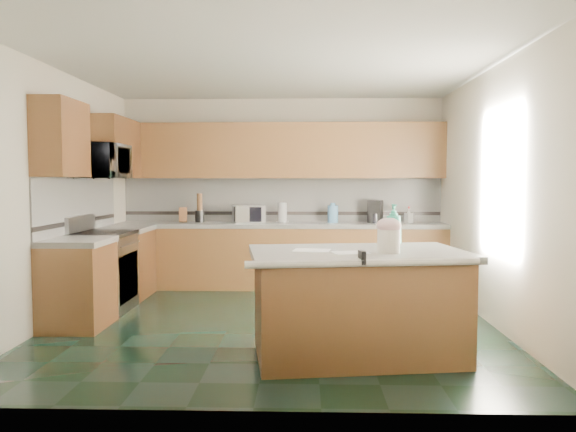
{
  "coord_description": "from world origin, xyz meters",
  "views": [
    {
      "loc": [
        0.34,
        -5.88,
        1.51
      ],
      "look_at": [
        0.15,
        0.35,
        1.12
      ],
      "focal_mm": 35.0,
      "sensor_mm": 36.0,
      "label": 1
    }
  ],
  "objects_px": {
    "soap_bottle_island": "(394,225)",
    "toaster_oven": "(249,214)",
    "treat_jar": "(389,241)",
    "knife_block": "(183,215)",
    "island_top": "(358,254)",
    "island_base": "(357,307)",
    "coffee_maker": "(375,212)"
  },
  "relations": [
    {
      "from": "island_top",
      "to": "treat_jar",
      "type": "relative_size",
      "value": 9.32
    },
    {
      "from": "coffee_maker",
      "to": "toaster_oven",
      "type": "bearing_deg",
      "value": -160.42
    },
    {
      "from": "knife_block",
      "to": "treat_jar",
      "type": "bearing_deg",
      "value": -64.95
    },
    {
      "from": "knife_block",
      "to": "island_top",
      "type": "bearing_deg",
      "value": -66.39
    },
    {
      "from": "coffee_maker",
      "to": "island_top",
      "type": "bearing_deg",
      "value": -81.04
    },
    {
      "from": "treat_jar",
      "to": "soap_bottle_island",
      "type": "distance_m",
      "value": 0.48
    },
    {
      "from": "treat_jar",
      "to": "soap_bottle_island",
      "type": "xyz_separation_m",
      "value": [
        0.11,
        0.45,
        0.09
      ]
    },
    {
      "from": "treat_jar",
      "to": "knife_block",
      "type": "xyz_separation_m",
      "value": [
        -2.43,
        3.33,
        0.01
      ]
    },
    {
      "from": "knife_block",
      "to": "coffee_maker",
      "type": "bearing_deg",
      "value": -10.42
    },
    {
      "from": "island_base",
      "to": "treat_jar",
      "type": "relative_size",
      "value": 8.8
    },
    {
      "from": "soap_bottle_island",
      "to": "coffee_maker",
      "type": "height_order",
      "value": "soap_bottle_island"
    },
    {
      "from": "island_base",
      "to": "soap_bottle_island",
      "type": "distance_m",
      "value": 0.82
    },
    {
      "from": "island_base",
      "to": "soap_bottle_island",
      "type": "bearing_deg",
      "value": 31.8
    },
    {
      "from": "soap_bottle_island",
      "to": "toaster_oven",
      "type": "relative_size",
      "value": 0.9
    },
    {
      "from": "island_base",
      "to": "island_top",
      "type": "bearing_deg",
      "value": -8.08
    },
    {
      "from": "island_top",
      "to": "toaster_oven",
      "type": "bearing_deg",
      "value": 103.44
    },
    {
      "from": "island_top",
      "to": "coffee_maker",
      "type": "bearing_deg",
      "value": 72.25
    },
    {
      "from": "treat_jar",
      "to": "toaster_oven",
      "type": "height_order",
      "value": "toaster_oven"
    },
    {
      "from": "knife_block",
      "to": "coffee_maker",
      "type": "distance_m",
      "value": 2.74
    },
    {
      "from": "island_base",
      "to": "soap_bottle_island",
      "type": "height_order",
      "value": "soap_bottle_island"
    },
    {
      "from": "island_base",
      "to": "island_top",
      "type": "relative_size",
      "value": 0.94
    },
    {
      "from": "island_base",
      "to": "coffee_maker",
      "type": "distance_m",
      "value": 3.31
    },
    {
      "from": "island_top",
      "to": "soap_bottle_island",
      "type": "relative_size",
      "value": 4.72
    },
    {
      "from": "island_top",
      "to": "soap_bottle_island",
      "type": "distance_m",
      "value": 0.5
    },
    {
      "from": "soap_bottle_island",
      "to": "toaster_oven",
      "type": "height_order",
      "value": "soap_bottle_island"
    },
    {
      "from": "treat_jar",
      "to": "toaster_oven",
      "type": "bearing_deg",
      "value": 101.33
    },
    {
      "from": "soap_bottle_island",
      "to": "treat_jar",
      "type": "bearing_deg",
      "value": -113.37
    },
    {
      "from": "island_top",
      "to": "coffee_maker",
      "type": "height_order",
      "value": "coffee_maker"
    },
    {
      "from": "toaster_oven",
      "to": "treat_jar",
      "type": "bearing_deg",
      "value": -82.19
    },
    {
      "from": "soap_bottle_island",
      "to": "toaster_oven",
      "type": "xyz_separation_m",
      "value": [
        -1.6,
        2.88,
        -0.07
      ]
    },
    {
      "from": "island_base",
      "to": "toaster_oven",
      "type": "bearing_deg",
      "value": 103.44
    },
    {
      "from": "island_top",
      "to": "coffee_maker",
      "type": "relative_size",
      "value": 5.74
    }
  ]
}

